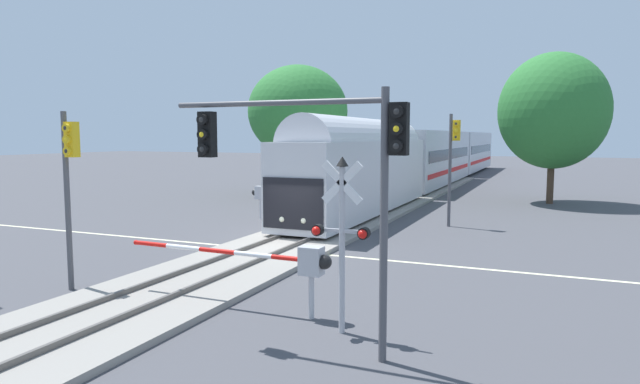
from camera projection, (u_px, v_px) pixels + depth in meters
The scene contains 12 objects.
ground_plane at pixel (277, 250), 21.66m from camera, with size 220.00×220.00×0.00m, color #47474C.
road_centre_stripe at pixel (277, 250), 21.66m from camera, with size 44.00×0.20×0.01m.
railway_track at pixel (277, 248), 21.65m from camera, with size 4.40×80.00×0.32m.
commuter_train at pixel (434, 156), 48.92m from camera, with size 3.04×61.34×5.16m.
crossing_gate_near at pixel (286, 261), 13.69m from camera, with size 6.02×0.40×1.80m.
crossing_signal_mast at pixel (341, 227), 12.30m from camera, with size 1.36×0.44×4.03m.
crossing_gate_far at pixel (273, 194), 29.32m from camera, with size 6.28×0.40×1.80m.
traffic_signal_far_side at pixel (453, 152), 26.94m from camera, with size 0.53×0.38×5.56m.
traffic_signal_near_right at pixel (317, 155), 11.10m from camera, with size 5.22×0.38×5.41m.
traffic_signal_median at pixel (69, 171), 15.68m from camera, with size 0.53×0.38×5.18m.
oak_behind_train at pixel (298, 112), 40.73m from camera, with size 7.38×7.38×9.69m.
oak_far_right at pixel (553, 111), 36.04m from camera, with size 7.01×7.01×9.92m.
Camera 1 is at (9.94, -18.93, 4.48)m, focal length 30.92 mm.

